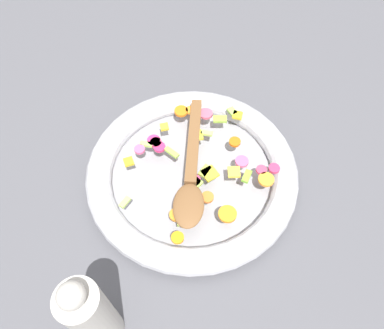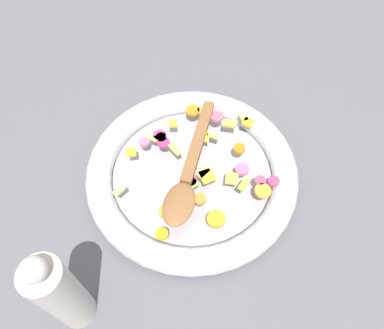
% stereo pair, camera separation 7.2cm
% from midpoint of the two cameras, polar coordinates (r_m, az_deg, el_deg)
% --- Properties ---
extents(ground_plane, '(4.00, 4.00, 0.00)m').
position_cam_midpoint_polar(ground_plane, '(0.77, 2.70, -2.26)').
color(ground_plane, '#4C4C51').
extents(skillet, '(0.42, 0.42, 0.05)m').
position_cam_midpoint_polar(skillet, '(0.75, 2.76, -1.39)').
color(skillet, gray).
rests_on(skillet, ground_plane).
extents(chopped_vegetables, '(0.31, 0.30, 0.01)m').
position_cam_midpoint_polar(chopped_vegetables, '(0.72, 4.48, 0.21)').
color(chopped_vegetables, orange).
rests_on(chopped_vegetables, skillet).
extents(wooden_spoon, '(0.16, 0.28, 0.01)m').
position_cam_midpoint_polar(wooden_spoon, '(0.70, 2.41, -1.45)').
color(wooden_spoon, brown).
rests_on(wooden_spoon, chopped_vegetables).
extents(pepper_mill, '(0.06, 0.06, 0.23)m').
position_cam_midpoint_polar(pepper_mill, '(0.59, -15.92, -18.75)').
color(pepper_mill, '#B2ADA3').
rests_on(pepper_mill, ground_plane).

